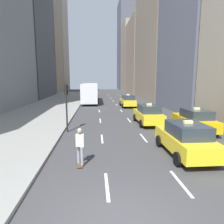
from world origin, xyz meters
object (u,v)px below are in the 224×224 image
city_bus (90,92)px  taxi_second (128,101)px  taxi_lead (148,114)px  skateboarder (80,145)px  traffic_light_pole (66,100)px  taxi_third (185,139)px  taxi_fourth (195,120)px

city_bus → taxi_second: bearing=-49.0°
taxi_lead → skateboarder: 9.81m
taxi_lead → taxi_second: bearing=90.0°
taxi_lead → traffic_light_pole: traffic_light_pole is taller
taxi_lead → taxi_third: 7.41m
taxi_lead → taxi_third: size_ratio=1.00×
taxi_fourth → traffic_light_pole: bearing=175.5°
taxi_second → skateboarder: 20.40m
taxi_lead → taxi_second: size_ratio=1.00×
taxi_fourth → city_bus: city_bus is taller
taxi_lead → city_bus: (-5.61, 17.92, 0.91)m
taxi_lead → skateboarder: taxi_lead is taller
taxi_lead → city_bus: bearing=107.4°
skateboarder → city_bus: bearing=90.7°
skateboarder → traffic_light_pole: bearing=103.1°
taxi_second → taxi_third: 18.86m
city_bus → skateboarder: bearing=-89.3°
taxi_third → traffic_light_pole: bearing=141.8°
taxi_second → skateboarder: bearing=-105.1°
taxi_fourth → taxi_second: bearing=101.1°
traffic_light_pole → taxi_third: bearing=-38.2°
taxi_fourth → taxi_third: bearing=-121.5°
taxi_third → city_bus: size_ratio=0.38×
taxi_fourth → traffic_light_pole: 9.70m
taxi_third → traffic_light_pole: traffic_light_pole is taller
taxi_third → taxi_fourth: (2.80, 4.56, 0.00)m
taxi_fourth → city_bus: bearing=112.1°
taxi_fourth → taxi_lead: bearing=134.5°
taxi_third → city_bus: 25.96m
taxi_lead → taxi_fourth: size_ratio=1.00×
taxi_third → traffic_light_pole: 8.73m
traffic_light_pole → taxi_fourth: bearing=-4.5°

